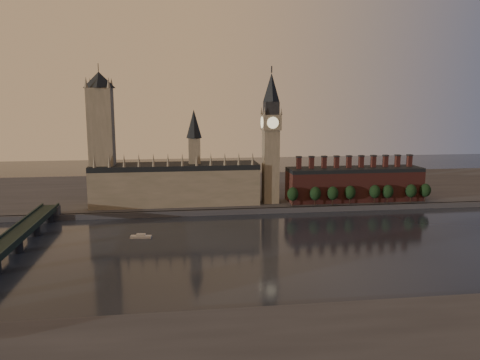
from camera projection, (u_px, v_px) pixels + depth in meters
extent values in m
plane|color=black|center=(291.00, 250.00, 267.72)|extent=(900.00, 900.00, 0.00)
cube|color=#46464B|center=(262.00, 211.00, 355.34)|extent=(900.00, 4.00, 4.00)
cube|color=#46464B|center=(245.00, 189.00, 443.29)|extent=(900.00, 180.00, 4.00)
cube|color=gray|center=(176.00, 186.00, 368.45)|extent=(130.00, 30.00, 28.00)
cube|color=black|center=(175.00, 166.00, 365.81)|extent=(130.00, 30.00, 4.00)
cube|color=gray|center=(194.00, 153.00, 366.17)|extent=(9.00, 9.00, 24.00)
cone|color=black|center=(194.00, 124.00, 362.38)|extent=(12.00, 12.00, 22.00)
cone|color=gray|center=(94.00, 161.00, 343.09)|extent=(2.60, 2.60, 10.00)
cone|color=gray|center=(109.00, 161.00, 344.53)|extent=(2.60, 2.60, 10.00)
cone|color=gray|center=(124.00, 160.00, 345.96)|extent=(2.60, 2.60, 10.00)
cone|color=gray|center=(139.00, 160.00, 347.39)|extent=(2.60, 2.60, 10.00)
cone|color=gray|center=(153.00, 160.00, 348.83)|extent=(2.60, 2.60, 10.00)
cone|color=gray|center=(168.00, 160.00, 350.26)|extent=(2.60, 2.60, 10.00)
cone|color=gray|center=(182.00, 159.00, 351.70)|extent=(2.60, 2.60, 10.00)
cone|color=gray|center=(197.00, 159.00, 353.13)|extent=(2.60, 2.60, 10.00)
cone|color=gray|center=(211.00, 159.00, 354.56)|extent=(2.60, 2.60, 10.00)
cone|color=gray|center=(225.00, 159.00, 356.00)|extent=(2.60, 2.60, 10.00)
cone|color=gray|center=(239.00, 159.00, 357.43)|extent=(2.60, 2.60, 10.00)
cone|color=gray|center=(253.00, 158.00, 358.86)|extent=(2.60, 2.60, 10.00)
cube|color=gray|center=(102.00, 148.00, 355.99)|extent=(18.00, 18.00, 90.00)
cone|color=black|center=(99.00, 80.00, 347.59)|extent=(24.00, 24.00, 12.00)
cylinder|color=#232326|center=(98.00, 72.00, 346.60)|extent=(0.50, 0.50, 12.00)
cone|color=gray|center=(86.00, 82.00, 339.03)|extent=(3.00, 3.00, 8.00)
cone|color=gray|center=(108.00, 82.00, 341.17)|extent=(3.00, 3.00, 8.00)
cone|color=gray|center=(90.00, 83.00, 354.67)|extent=(3.00, 3.00, 8.00)
cone|color=gray|center=(111.00, 83.00, 356.81)|extent=(3.00, 3.00, 8.00)
cube|color=gray|center=(271.00, 167.00, 371.11)|extent=(12.00, 12.00, 58.00)
cube|color=gray|center=(271.00, 122.00, 365.35)|extent=(14.00, 14.00, 12.00)
cube|color=#232326|center=(271.00, 108.00, 363.54)|extent=(11.00, 11.00, 10.00)
cone|color=black|center=(271.00, 87.00, 360.90)|extent=(13.00, 13.00, 22.00)
cylinder|color=#232326|center=(272.00, 69.00, 358.68)|extent=(1.00, 1.00, 5.00)
cylinder|color=beige|center=(273.00, 123.00, 358.31)|extent=(9.00, 0.50, 9.00)
cylinder|color=beige|center=(269.00, 122.00, 372.38)|extent=(9.00, 0.50, 9.00)
cylinder|color=beige|center=(262.00, 122.00, 364.39)|extent=(0.50, 9.00, 9.00)
cylinder|color=beige|center=(280.00, 122.00, 366.31)|extent=(0.50, 9.00, 9.00)
cone|color=gray|center=(265.00, 111.00, 356.65)|extent=(2.00, 2.00, 6.00)
cone|color=gray|center=(281.00, 111.00, 358.38)|extent=(2.00, 2.00, 6.00)
cone|color=gray|center=(261.00, 111.00, 369.35)|extent=(2.00, 2.00, 6.00)
cone|color=gray|center=(278.00, 111.00, 371.09)|extent=(2.00, 2.00, 6.00)
cube|color=maroon|center=(354.00, 186.00, 383.27)|extent=(110.00, 25.00, 24.00)
cube|color=black|center=(355.00, 169.00, 381.05)|extent=(110.00, 25.00, 3.00)
cube|color=maroon|center=(299.00, 163.00, 373.78)|extent=(3.50, 3.50, 9.00)
cube|color=#232326|center=(299.00, 157.00, 372.95)|extent=(4.20, 4.20, 1.00)
cube|color=maroon|center=(311.00, 163.00, 375.17)|extent=(3.50, 3.50, 9.00)
cube|color=#232326|center=(312.00, 157.00, 374.35)|extent=(4.20, 4.20, 1.00)
cube|color=maroon|center=(324.00, 163.00, 376.57)|extent=(3.50, 3.50, 9.00)
cube|color=#232326|center=(324.00, 156.00, 375.74)|extent=(4.20, 4.20, 1.00)
cube|color=maroon|center=(336.00, 162.00, 377.96)|extent=(3.50, 3.50, 9.00)
cube|color=#232326|center=(337.00, 156.00, 377.14)|extent=(4.20, 4.20, 1.00)
cube|color=maroon|center=(349.00, 162.00, 379.36)|extent=(3.50, 3.50, 9.00)
cube|color=#232326|center=(349.00, 156.00, 378.54)|extent=(4.20, 4.20, 1.00)
cube|color=maroon|center=(361.00, 162.00, 380.75)|extent=(3.50, 3.50, 9.00)
cube|color=#232326|center=(361.00, 156.00, 379.93)|extent=(4.20, 4.20, 1.00)
cube|color=maroon|center=(373.00, 162.00, 382.15)|extent=(3.50, 3.50, 9.00)
cube|color=#232326|center=(374.00, 156.00, 381.33)|extent=(4.20, 4.20, 1.00)
cube|color=maroon|center=(385.00, 161.00, 383.55)|extent=(3.50, 3.50, 9.00)
cube|color=#232326|center=(386.00, 155.00, 382.72)|extent=(4.20, 4.20, 1.00)
cube|color=maroon|center=(397.00, 161.00, 384.94)|extent=(3.50, 3.50, 9.00)
cube|color=#232326|center=(398.00, 155.00, 384.12)|extent=(4.20, 4.20, 1.00)
cube|color=maroon|center=(409.00, 161.00, 386.34)|extent=(3.50, 3.50, 9.00)
cube|color=#232326|center=(410.00, 155.00, 385.51)|extent=(4.20, 4.20, 1.00)
cylinder|color=black|center=(293.00, 202.00, 361.96)|extent=(0.80, 0.80, 6.00)
ellipsoid|color=black|center=(293.00, 194.00, 360.89)|extent=(8.60, 8.60, 10.75)
cylinder|color=black|center=(315.00, 202.00, 364.07)|extent=(0.80, 0.80, 6.00)
ellipsoid|color=black|center=(315.00, 194.00, 363.00)|extent=(8.60, 8.60, 10.75)
cylinder|color=black|center=(333.00, 201.00, 365.49)|extent=(0.80, 0.80, 6.00)
ellipsoid|color=black|center=(333.00, 193.00, 364.42)|extent=(8.60, 8.60, 10.75)
cylinder|color=black|center=(350.00, 200.00, 368.80)|extent=(0.80, 0.80, 6.00)
ellipsoid|color=black|center=(350.00, 192.00, 367.73)|extent=(8.60, 8.60, 10.75)
cylinder|color=black|center=(374.00, 200.00, 371.95)|extent=(0.80, 0.80, 6.00)
ellipsoid|color=black|center=(375.00, 192.00, 370.88)|extent=(8.60, 8.60, 10.75)
cylinder|color=black|center=(387.00, 199.00, 372.43)|extent=(0.80, 0.80, 6.00)
ellipsoid|color=black|center=(388.00, 191.00, 371.36)|extent=(8.60, 8.60, 10.75)
cylinder|color=black|center=(411.00, 199.00, 374.96)|extent=(0.80, 0.80, 6.00)
ellipsoid|color=black|center=(411.00, 191.00, 373.89)|extent=(8.60, 8.60, 10.75)
cylinder|color=black|center=(425.00, 198.00, 377.56)|extent=(0.80, 0.80, 6.00)
ellipsoid|color=black|center=(425.00, 190.00, 376.49)|extent=(8.60, 8.60, 10.75)
cube|color=#1D2D28|center=(0.00, 249.00, 240.64)|extent=(12.00, 200.00, 2.50)
cube|color=#1D2D28|center=(11.00, 245.00, 241.06)|extent=(1.00, 200.00, 1.30)
cube|color=#46464B|center=(49.00, 211.00, 333.80)|extent=(14.00, 8.00, 6.00)
cylinder|color=#232326|center=(15.00, 246.00, 262.98)|extent=(8.00, 8.00, 7.75)
cylinder|color=#232326|center=(33.00, 230.00, 296.21)|extent=(8.00, 8.00, 7.75)
cylinder|color=#232326|center=(48.00, 217.00, 329.43)|extent=(8.00, 8.00, 7.75)
cube|color=silver|center=(141.00, 237.00, 291.36)|extent=(13.30, 5.37, 1.48)
cube|color=silver|center=(141.00, 235.00, 291.14)|extent=(5.86, 3.48, 1.11)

